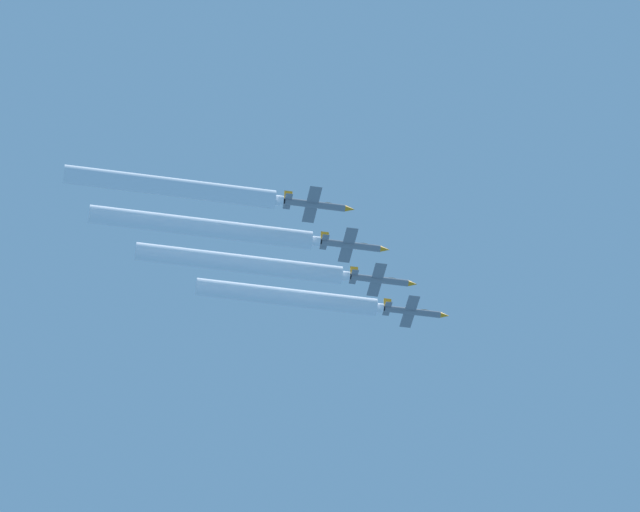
{
  "coord_description": "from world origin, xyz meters",
  "views": [
    {
      "loc": [
        258.69,
        -53.74,
        1.9
      ],
      "look_at": [
        0.08,
        -8.36,
        245.83
      ],
      "focal_mm": 112.87,
      "sensor_mm": 36.0,
      "label": 1
    }
  ],
  "objects_px": {
    "jet_second_echelon": "(381,280)",
    "jet_fourth_echelon": "(317,205)",
    "jet_third_echelon": "(353,245)",
    "jet_lead": "(414,312)"
  },
  "relations": [
    {
      "from": "jet_lead",
      "to": "jet_third_echelon",
      "type": "bearing_deg",
      "value": -38.83
    },
    {
      "from": "jet_fourth_echelon",
      "to": "jet_second_echelon",
      "type": "bearing_deg",
      "value": 141.83
    },
    {
      "from": "jet_second_echelon",
      "to": "jet_third_echelon",
      "type": "height_order",
      "value": "jet_second_echelon"
    },
    {
      "from": "jet_second_echelon",
      "to": "jet_fourth_echelon",
      "type": "xyz_separation_m",
      "value": [
        19.42,
        -15.26,
        -2.22
      ]
    },
    {
      "from": "jet_second_echelon",
      "to": "jet_fourth_echelon",
      "type": "bearing_deg",
      "value": -38.17
    },
    {
      "from": "jet_lead",
      "to": "jet_fourth_echelon",
      "type": "xyz_separation_m",
      "value": [
        28.52,
        -23.32,
        -3.65
      ]
    },
    {
      "from": "jet_second_echelon",
      "to": "jet_fourth_echelon",
      "type": "distance_m",
      "value": 24.8
    },
    {
      "from": "jet_third_echelon",
      "to": "jet_fourth_echelon",
      "type": "distance_m",
      "value": 12.64
    },
    {
      "from": "jet_third_echelon",
      "to": "jet_fourth_echelon",
      "type": "relative_size",
      "value": 1.0
    },
    {
      "from": "jet_lead",
      "to": "jet_fourth_echelon",
      "type": "distance_m",
      "value": 37.02
    }
  ]
}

